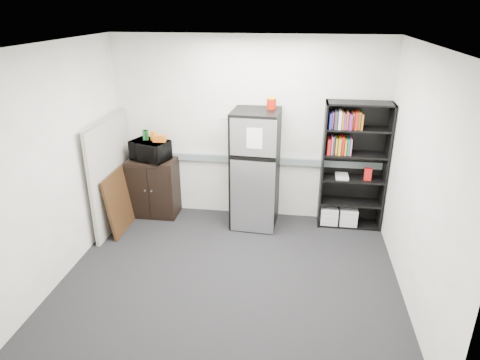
{
  "coord_description": "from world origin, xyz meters",
  "views": [
    {
      "loc": [
        0.72,
        -4.29,
        3.07
      ],
      "look_at": [
        -0.01,
        0.9,
        0.9
      ],
      "focal_mm": 32.0,
      "sensor_mm": 36.0,
      "label": 1
    }
  ],
  "objects": [
    {
      "name": "floor",
      "position": [
        0.0,
        0.0,
        0.0
      ],
      "size": [
        4.0,
        4.0,
        0.0
      ],
      "primitive_type": "plane",
      "color": "black",
      "rests_on": "ground"
    },
    {
      "name": "wall_back",
      "position": [
        0.0,
        1.75,
        1.35
      ],
      "size": [
        4.0,
        0.02,
        2.7
      ],
      "primitive_type": "cube",
      "color": "silver",
      "rests_on": "floor"
    },
    {
      "name": "wall_right",
      "position": [
        2.0,
        0.0,
        1.35
      ],
      "size": [
        0.02,
        3.5,
        2.7
      ],
      "primitive_type": "cube",
      "color": "silver",
      "rests_on": "floor"
    },
    {
      "name": "wall_left",
      "position": [
        -2.0,
        0.0,
        1.35
      ],
      "size": [
        0.02,
        3.5,
        2.7
      ],
      "primitive_type": "cube",
      "color": "silver",
      "rests_on": "floor"
    },
    {
      "name": "ceiling",
      "position": [
        0.0,
        0.0,
        2.7
      ],
      "size": [
        4.0,
        3.5,
        0.02
      ],
      "primitive_type": "cube",
      "color": "white",
      "rests_on": "wall_back"
    },
    {
      "name": "electrical_raceway",
      "position": [
        0.0,
        1.72,
        0.9
      ],
      "size": [
        3.92,
        0.05,
        0.1
      ],
      "primitive_type": "cube",
      "color": "slate",
      "rests_on": "wall_back"
    },
    {
      "name": "wall_note",
      "position": [
        -0.35,
        1.74,
        1.55
      ],
      "size": [
        0.14,
        0.0,
        0.1
      ],
      "primitive_type": "cube",
      "color": "white",
      "rests_on": "wall_back"
    },
    {
      "name": "bookshelf",
      "position": [
        1.51,
        1.57,
        0.97
      ],
      "size": [
        0.9,
        0.34,
        1.85
      ],
      "color": "black",
      "rests_on": "floor"
    },
    {
      "name": "cubicle_partition",
      "position": [
        -1.9,
        1.08,
        0.81
      ],
      "size": [
        0.06,
        1.3,
        1.62
      ],
      "color": "gray",
      "rests_on": "floor"
    },
    {
      "name": "cabinet",
      "position": [
        -1.44,
        1.5,
        0.45
      ],
      "size": [
        0.73,
        0.48,
        0.91
      ],
      "color": "black",
      "rests_on": "floor"
    },
    {
      "name": "microwave",
      "position": [
        -1.44,
        1.48,
        1.06
      ],
      "size": [
        0.63,
        0.52,
        0.3
      ],
      "primitive_type": "imported",
      "rotation": [
        0.0,
        0.0,
        -0.33
      ],
      "color": "black",
      "rests_on": "cabinet"
    },
    {
      "name": "snack_box_a",
      "position": [
        -1.5,
        1.52,
        1.28
      ],
      "size": [
        0.07,
        0.05,
        0.15
      ],
      "primitive_type": "cube",
      "rotation": [
        0.0,
        0.0,
        -0.06
      ],
      "color": "#1A5C26",
      "rests_on": "microwave"
    },
    {
      "name": "snack_box_b",
      "position": [
        -1.5,
        1.52,
        1.28
      ],
      "size": [
        0.08,
        0.07,
        0.15
      ],
      "primitive_type": "cube",
      "rotation": [
        0.0,
        0.0,
        -0.27
      ],
      "color": "#0D3A11",
      "rests_on": "microwave"
    },
    {
      "name": "snack_box_c",
      "position": [
        -1.39,
        1.52,
        1.27
      ],
      "size": [
        0.08,
        0.06,
        0.14
      ],
      "primitive_type": "cube",
      "rotation": [
        0.0,
        0.0,
        -0.15
      ],
      "color": "orange",
      "rests_on": "microwave"
    },
    {
      "name": "snack_bag",
      "position": [
        -1.28,
        1.47,
        1.25
      ],
      "size": [
        0.19,
        0.11,
        0.1
      ],
      "primitive_type": "cube",
      "rotation": [
        0.0,
        0.0,
        0.06
      ],
      "color": "#CD5D14",
      "rests_on": "microwave"
    },
    {
      "name": "refrigerator",
      "position": [
        0.14,
        1.42,
        0.86
      ],
      "size": [
        0.69,
        0.71,
        1.72
      ],
      "rotation": [
        0.0,
        0.0,
        -0.06
      ],
      "color": "black",
      "rests_on": "floor"
    },
    {
      "name": "coffee_can",
      "position": [
        0.34,
        1.55,
        1.81
      ],
      "size": [
        0.13,
        0.13,
        0.18
      ],
      "color": "#AD1407",
      "rests_on": "refrigerator"
    },
    {
      "name": "framed_poster",
      "position": [
        -1.77,
        0.93,
        0.44
      ],
      "size": [
        0.16,
        0.69,
        0.88
      ],
      "rotation": [
        0.0,
        -0.13,
        0.0
      ],
      "color": "black",
      "rests_on": "floor"
    }
  ]
}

